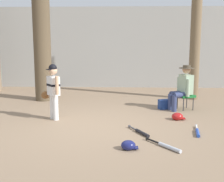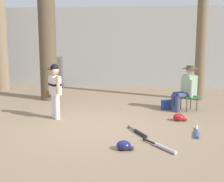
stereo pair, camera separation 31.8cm
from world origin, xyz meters
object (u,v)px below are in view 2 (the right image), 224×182
batting_helmet_red (179,117)px  bat_blue_youth (197,133)px  tree_behind_spectator (202,23)px  young_ballplayer (54,88)px  folding_stool (189,97)px  bat_aluminum_silver (163,147)px  batting_helmet_navy (124,146)px  bat_black_composite (139,133)px  tree_near_player (47,30)px  seated_spectator (186,87)px  handbag_beside_stool (168,105)px

batting_helmet_red → bat_blue_youth: bearing=-78.5°
tree_behind_spectator → bat_blue_youth: bearing=-101.7°
tree_behind_spectator → young_ballplayer: (-3.88, -2.68, -1.65)m
tree_behind_spectator → folding_stool: (-0.57, -1.55, -2.03)m
bat_aluminum_silver → tree_behind_spectator: bearing=71.7°
bat_blue_youth → batting_helmet_navy: size_ratio=2.55×
bat_black_composite → tree_behind_spectator: bearing=63.1°
tree_near_player → tree_behind_spectator: 4.75m
bat_aluminum_silver → batting_helmet_red: 1.95m
bat_aluminum_silver → batting_helmet_navy: batting_helmet_navy is taller
tree_near_player → batting_helmet_red: (3.77, -2.25, -2.09)m
tree_behind_spectator → young_ballplayer: 4.99m
bat_black_composite → seated_spectator: bearing=60.0°
tree_near_player → young_ballplayer: tree_near_player is taller
handbag_beside_stool → tree_near_player: bearing=162.8°
tree_near_player → young_ballplayer: 2.84m
tree_behind_spectator → handbag_beside_stool: size_ratio=15.58×
tree_behind_spectator → batting_helmet_red: bearing=-110.2°
bat_aluminum_silver → folding_stool: bearing=72.7°
young_ballplayer → bat_black_composite: (1.99, -1.04, -0.71)m
tree_near_player → bat_black_composite: (2.84, -3.34, -2.13)m
folding_stool → handbag_beside_stool: bearing=175.2°
bat_aluminum_silver → bat_black_composite: (-0.40, 0.78, 0.00)m
tree_behind_spectator → bat_black_composite: (-1.89, -3.72, -2.36)m
handbag_beside_stool → bat_aluminum_silver: size_ratio=0.50×
folding_stool → young_ballplayer: bearing=-161.1°
young_ballplayer → seated_spectator: bearing=18.8°
tree_near_player → tree_behind_spectator: tree_behind_spectator is taller
folding_stool → bat_blue_youth: (-0.19, -2.11, -0.33)m
young_ballplayer → bat_black_composite: bearing=-27.7°
tree_behind_spectator → bat_black_composite: bearing=-116.9°
batting_helmet_red → batting_helmet_navy: (-1.18, -1.96, -0.01)m
young_ballplayer → bat_aluminum_silver: size_ratio=1.90×
seated_spectator → young_ballplayer: bearing=-161.2°
tree_near_player → handbag_beside_stool: 4.31m
bat_black_composite → batting_helmet_red: bearing=49.8°
bat_aluminum_silver → batting_helmet_navy: size_ratio=2.34×
young_ballplayer → handbag_beside_stool: size_ratio=3.84×
tree_behind_spectator → bat_blue_youth: (-0.76, -3.65, -2.36)m
young_ballplayer → handbag_beside_stool: 3.08m
seated_spectator → bat_black_composite: seated_spectator is taller
young_ballplayer → bat_aluminum_silver: 3.09m
bat_aluminum_silver → batting_helmet_red: batting_helmet_red is taller
young_ballplayer → seated_spectator: young_ballplayer is taller
bat_aluminum_silver → bat_blue_youth: (0.73, 0.84, 0.00)m
bat_blue_youth → batting_helmet_navy: 1.67m
bat_black_composite → batting_helmet_navy: bearing=-106.6°
tree_behind_spectator → seated_spectator: size_ratio=4.41×
bat_black_composite → batting_helmet_navy: (-0.26, -0.86, 0.04)m
tree_near_player → bat_black_composite: tree_near_player is taller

